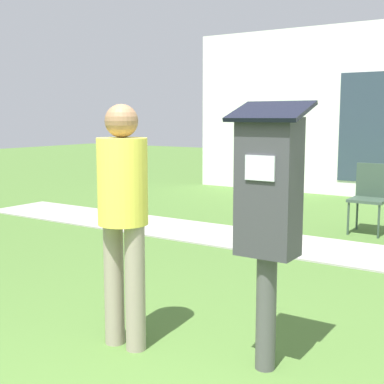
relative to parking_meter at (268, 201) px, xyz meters
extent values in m
cube|color=#2D3D4C|center=(-1.42, 7.18, 0.28)|extent=(1.10, 0.02, 2.00)
cylinder|color=#4C4C4C|center=(0.00, 0.00, -0.67)|extent=(0.12, 0.12, 0.70)
cube|color=#38383D|center=(0.00, 0.00, 0.08)|extent=(0.34, 0.22, 0.80)
cube|color=silver|center=(0.00, -0.12, 0.20)|extent=(0.18, 0.01, 0.14)
cube|color=black|center=(0.00, 0.00, 0.51)|extent=(0.44, 0.31, 0.12)
cylinder|color=gray|center=(-1.00, -0.22, -0.61)|extent=(0.13, 0.13, 0.82)
cylinder|color=gray|center=(-0.82, -0.22, -0.61)|extent=(0.13, 0.13, 0.82)
cylinder|color=#EADB4C|center=(-0.91, -0.22, 0.08)|extent=(0.32, 0.32, 0.55)
sphere|color=#8C6647|center=(-0.91, -0.22, 0.46)|extent=(0.21, 0.21, 0.21)
cylinder|color=#334738|center=(-0.73, 3.92, -0.81)|extent=(0.03, 0.03, 0.42)
cylinder|color=#334738|center=(-0.35, 3.92, -0.81)|extent=(0.03, 0.03, 0.42)
cylinder|color=#334738|center=(-0.73, 4.30, -0.81)|extent=(0.03, 0.03, 0.42)
cube|color=#334738|center=(-0.54, 4.11, -0.58)|extent=(0.44, 0.44, 0.04)
cube|color=#334738|center=(-0.54, 4.31, -0.34)|extent=(0.44, 0.04, 0.44)
camera|label=1|loc=(1.31, -2.77, 0.49)|focal=50.00mm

